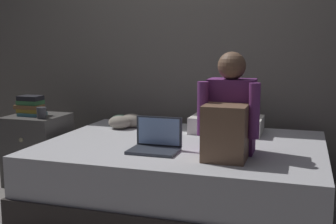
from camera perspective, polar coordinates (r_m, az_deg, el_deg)
name	(u,v)px	position (r m, az deg, el deg)	size (l,w,h in m)	color
ground_plane	(143,216)	(3.04, -3.27, -13.51)	(8.00, 8.00, 0.00)	gray
wall_back	(190,23)	(3.96, 2.87, 11.65)	(5.60, 0.10, 2.70)	slate
bed	(183,174)	(3.18, 2.05, -8.16)	(2.00, 1.50, 0.46)	#332D2B
nightstand	(38,149)	(3.80, -16.77, -4.72)	(0.44, 0.46, 0.58)	#474442
person_sitting	(229,116)	(2.75, 8.09, -0.56)	(0.39, 0.44, 0.66)	#75337A
laptop	(156,143)	(2.86, -1.62, -4.09)	(0.32, 0.23, 0.22)	#333842
pillow	(227,124)	(3.48, 7.77, -1.65)	(0.56, 0.36, 0.13)	silver
book_stack	(31,106)	(3.74, -17.71, 0.77)	(0.23, 0.16, 0.16)	teal
mug	(42,113)	(3.57, -16.37, -0.11)	(0.08, 0.08, 0.09)	#3D3D42
clothes_pile	(125,121)	(3.68, -5.76, -1.21)	(0.29, 0.27, 0.11)	gray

